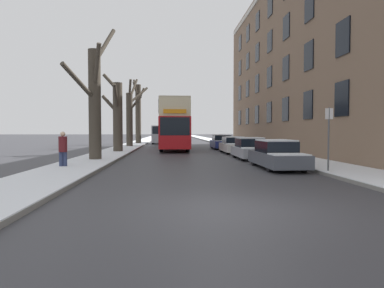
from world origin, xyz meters
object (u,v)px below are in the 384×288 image
at_px(double_decker_bus, 174,123).
at_px(parked_car_0, 277,155).
at_px(oncoming_van, 160,134).
at_px(parked_car_1, 250,149).
at_px(parked_car_3, 222,142).
at_px(bare_tree_left_2, 130,115).
at_px(pedestrian_left_sidewalk, 63,149).
at_px(street_sign_post, 329,136).
at_px(bare_tree_left_3, 138,112).
at_px(parked_car_2, 233,145).
at_px(bare_tree_left_0, 95,100).
at_px(bare_tree_left_1, 117,115).

bearing_deg(double_decker_bus, parked_car_0, -74.13).
distance_m(double_decker_bus, oncoming_van, 14.62).
bearing_deg(parked_car_1, parked_car_3, 90.00).
xyz_separation_m(bare_tree_left_2, pedestrian_left_sidewalk, (-0.71, -20.69, -2.45)).
bearing_deg(street_sign_post, bare_tree_left_3, 108.43).
bearing_deg(bare_tree_left_2, double_decker_bus, -44.88).
relative_size(bare_tree_left_2, pedestrian_left_sidewalk, 4.33).
relative_size(parked_car_1, parked_car_2, 0.92).
bearing_deg(bare_tree_left_3, bare_tree_left_0, -90.34).
relative_size(bare_tree_left_1, pedestrian_left_sidewalk, 3.66).
height_order(parked_car_1, parked_car_3, parked_car_3).
bearing_deg(street_sign_post, parked_car_1, 99.95).
bearing_deg(parked_car_1, parked_car_2, 90.00).
xyz_separation_m(bare_tree_left_3, pedestrian_left_sidewalk, (-0.76, -28.99, -3.25)).
xyz_separation_m(bare_tree_left_0, parked_car_3, (9.30, 13.10, -2.88)).
xyz_separation_m(bare_tree_left_2, parked_car_0, (9.20, -20.87, -2.78)).
relative_size(oncoming_van, pedestrian_left_sidewalk, 3.23).
relative_size(parked_car_0, parked_car_2, 1.01).
distance_m(parked_car_1, parked_car_3, 11.81).
bearing_deg(bare_tree_left_1, parked_car_3, 31.13).
xyz_separation_m(parked_car_0, parked_car_2, (-0.00, 11.03, -0.01)).
bearing_deg(parked_car_0, double_decker_bus, 105.87).
bearing_deg(bare_tree_left_0, pedestrian_left_sidewalk, -98.92).
height_order(double_decker_bus, parked_car_2, double_decker_bus).
height_order(parked_car_0, pedestrian_left_sidewalk, pedestrian_left_sidewalk).
xyz_separation_m(double_decker_bus, pedestrian_left_sidewalk, (-5.27, -16.15, -1.57)).
relative_size(bare_tree_left_0, street_sign_post, 3.00).
bearing_deg(parked_car_1, bare_tree_left_0, -172.07).
xyz_separation_m(parked_car_0, street_sign_post, (1.36, -2.39, 0.92)).
height_order(oncoming_van, street_sign_post, street_sign_post).
distance_m(bare_tree_left_2, double_decker_bus, 6.49).
relative_size(parked_car_0, street_sign_post, 1.67).
distance_m(double_decker_bus, street_sign_post, 19.68).
distance_m(parked_car_3, oncoming_van, 15.04).
xyz_separation_m(bare_tree_left_0, pedestrian_left_sidewalk, (-0.61, -3.91, -2.58)).
height_order(parked_car_0, oncoming_van, oncoming_van).
bearing_deg(pedestrian_left_sidewalk, oncoming_van, 70.81).
bearing_deg(parked_car_0, bare_tree_left_0, 156.28).
relative_size(oncoming_van, street_sign_post, 2.07).
xyz_separation_m(double_decker_bus, parked_car_1, (4.64, -10.95, -1.90)).
bearing_deg(bare_tree_left_0, bare_tree_left_1, 89.16).
bearing_deg(street_sign_post, parked_car_3, 93.98).
height_order(parked_car_2, street_sign_post, street_sign_post).
distance_m(bare_tree_left_0, bare_tree_left_1, 7.58).
relative_size(bare_tree_left_2, parked_car_0, 1.66).
distance_m(oncoming_van, pedestrian_left_sidewalk, 30.82).
height_order(parked_car_1, street_sign_post, street_sign_post).
height_order(bare_tree_left_1, parked_car_1, bare_tree_left_1).
xyz_separation_m(bare_tree_left_3, parked_car_2, (9.15, -18.14, -3.59)).
bearing_deg(street_sign_post, double_decker_bus, 107.79).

